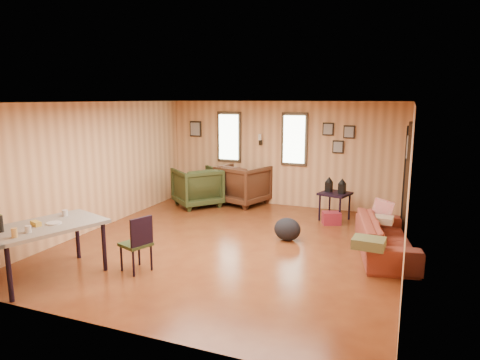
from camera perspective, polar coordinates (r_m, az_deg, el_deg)
The scene contains 11 objects.
room at distance 7.29m, azimuth 0.87°, elevation 0.93°, with size 5.54×6.04×2.44m.
sofa at distance 7.22m, azimuth 18.86°, elevation -6.49°, with size 1.96×0.57×0.77m, color maroon.
recliner_brown at distance 10.02m, azimuth 0.49°, elevation -0.34°, with size 1.00×0.94×1.03m, color #442414.
recliner_green at distance 9.91m, azimuth -5.73°, elevation -0.67°, with size 0.96×0.89×0.98m, color #2C3417.
end_table at distance 10.24m, azimuth -3.95°, elevation -0.68°, with size 0.59×0.54×0.75m.
side_table at distance 8.89m, azimuth 12.58°, elevation -1.47°, with size 0.69×0.69×0.89m.
cooler at distance 8.69m, azimuth 12.10°, elevation -5.00°, with size 0.42×0.36×0.25m.
backpack at distance 7.58m, azimuth 6.33°, elevation -6.54°, with size 0.48×0.37×0.41m.
sofa_pillows at distance 6.94m, azimuth 17.70°, elevation -6.03°, with size 0.50×1.86×0.38m.
dining_table at distance 6.46m, azimuth -24.63°, elevation -6.03°, with size 1.34×1.70×0.98m.
dining_chair at distance 6.31m, azimuth -13.43°, elevation -7.90°, with size 0.48×0.48×0.83m.
Camera 1 is at (2.72, -6.44, 2.46)m, focal length 32.00 mm.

